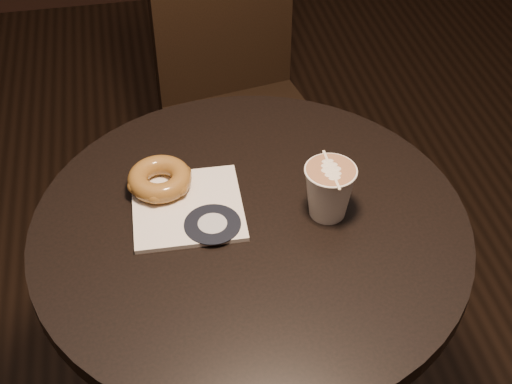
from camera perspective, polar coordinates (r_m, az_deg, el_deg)
cafe_table at (r=1.28m, az=-0.41°, el=-8.75°), size 0.70×0.70×0.75m
chair at (r=1.87m, az=-1.68°, el=9.04°), size 0.43×0.43×0.93m
pastry_bag at (r=1.16m, az=-5.50°, el=-1.20°), size 0.18×0.18×0.01m
doughnut at (r=1.18m, az=-7.72°, el=1.05°), size 0.11×0.11×0.03m
latte_cup at (r=1.12m, az=5.86°, el=0.04°), size 0.08×0.08×0.09m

